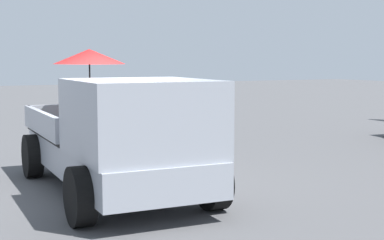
{
  "coord_description": "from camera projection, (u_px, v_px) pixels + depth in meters",
  "views": [
    {
      "loc": [
        8.97,
        -3.11,
        2.19
      ],
      "look_at": [
        -0.17,
        1.58,
        1.1
      ],
      "focal_mm": 54.0,
      "sensor_mm": 36.0,
      "label": 1
    }
  ],
  "objects": [
    {
      "name": "ground_plane",
      "position": [
        112.0,
        191.0,
        9.58
      ],
      "size": [
        80.0,
        80.0,
        0.0
      ],
      "primitive_type": "plane",
      "color": "#4C4C4F"
    },
    {
      "name": "pickup_truck_main",
      "position": [
        119.0,
        136.0,
        9.13
      ],
      "size": [
        5.11,
        2.38,
        2.38
      ],
      "rotation": [
        0.0,
        0.0,
        -0.03
      ],
      "color": "black",
      "rests_on": "ground"
    }
  ]
}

